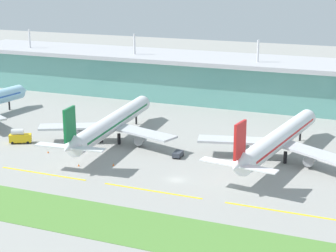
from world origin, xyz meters
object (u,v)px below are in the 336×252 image
(safety_cone_right_wingtip, at_px, (113,165))
(safety_cone_nose_front, at_px, (79,165))
(airliner_far_middle, at_px, (277,140))
(fuel_truck, at_px, (20,137))
(safety_cone_left_wingtip, at_px, (48,152))
(airliner_near_middle, at_px, (111,124))
(pushback_tug, at_px, (178,154))

(safety_cone_right_wingtip, bearing_deg, safety_cone_nose_front, -156.28)
(airliner_far_middle, xyz_separation_m, fuel_truck, (-83.05, -15.50, -4.19))
(airliner_far_middle, bearing_deg, safety_cone_left_wingtip, -163.12)
(safety_cone_left_wingtip, xyz_separation_m, safety_cone_right_wingtip, (24.77, -2.84, 0.00))
(fuel_truck, distance_m, safety_cone_nose_front, 32.47)
(safety_cone_left_wingtip, bearing_deg, airliner_near_middle, 53.65)
(airliner_near_middle, bearing_deg, safety_cone_nose_front, -85.20)
(airliner_far_middle, distance_m, fuel_truck, 84.58)
(fuel_truck, distance_m, safety_cone_right_wingtip, 40.26)
(airliner_far_middle, bearing_deg, pushback_tug, -162.34)
(airliner_near_middle, height_order, safety_cone_nose_front, airliner_near_middle)
(airliner_far_middle, relative_size, safety_cone_right_wingtip, 96.85)
(pushback_tug, distance_m, safety_cone_left_wingtip, 41.36)
(safety_cone_left_wingtip, bearing_deg, pushback_tug, 16.32)
(airliner_far_middle, relative_size, fuel_truck, 8.96)
(fuel_truck, height_order, safety_cone_nose_front, fuel_truck)
(fuel_truck, bearing_deg, airliner_near_middle, 24.62)
(safety_cone_nose_front, bearing_deg, safety_cone_right_wingtip, 23.72)
(airliner_near_middle, height_order, airliner_far_middle, same)
(pushback_tug, xyz_separation_m, safety_cone_left_wingtip, (-39.69, -11.62, -0.75))
(airliner_near_middle, distance_m, safety_cone_right_wingtip, 24.62)
(airliner_near_middle, relative_size, pushback_tug, 15.31)
(fuel_truck, height_order, pushback_tug, fuel_truck)
(airliner_near_middle, xyz_separation_m, fuel_truck, (-27.91, -12.79, -4.19))
(airliner_far_middle, xyz_separation_m, safety_cone_right_wingtip, (-43.66, -23.61, -6.10))
(airliner_far_middle, xyz_separation_m, safety_cone_nose_front, (-53.03, -27.73, -6.10))
(airliner_far_middle, relative_size, safety_cone_nose_front, 96.85)
(airliner_near_middle, bearing_deg, safety_cone_right_wingtip, -61.24)
(airliner_near_middle, relative_size, safety_cone_right_wingtip, 98.55)
(airliner_near_middle, distance_m, fuel_truck, 30.99)
(airliner_near_middle, distance_m, pushback_tug, 27.69)
(safety_cone_nose_front, bearing_deg, fuel_truck, 157.82)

